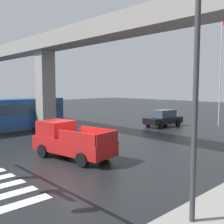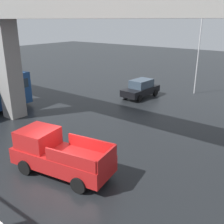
# 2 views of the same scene
# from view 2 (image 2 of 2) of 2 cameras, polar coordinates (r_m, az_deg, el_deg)

# --- Properties ---
(ground_plane) EXTENTS (120.00, 120.00, 0.00)m
(ground_plane) POSITION_cam_2_polar(r_m,az_deg,el_deg) (13.74, -10.11, -12.54)
(ground_plane) COLOR black
(elevated_overpass) EXTENTS (53.25, 2.02, 8.47)m
(elevated_overpass) POSITION_cam_2_polar(r_m,az_deg,el_deg) (13.94, -2.02, 19.40)
(elevated_overpass) COLOR gray
(elevated_overpass) RESTS_ON ground
(pickup_truck) EXTENTS (5.35, 2.73, 2.08)m
(pickup_truck) POSITION_cam_2_polar(r_m,az_deg,el_deg) (13.27, -11.92, -8.97)
(pickup_truck) COLOR red
(pickup_truck) RESTS_ON ground
(sedan_black) EXTENTS (2.20, 4.42, 1.72)m
(sedan_black) POSITION_cam_2_polar(r_m,az_deg,el_deg) (25.83, 6.32, 5.13)
(sedan_black) COLOR black
(sedan_black) RESTS_ON ground
(flagpole) EXTENTS (1.16, 0.12, 11.16)m
(flagpole) POSITION_cam_2_polar(r_m,az_deg,el_deg) (27.54, 19.06, 16.81)
(flagpole) COLOR silver
(flagpole) RESTS_ON ground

